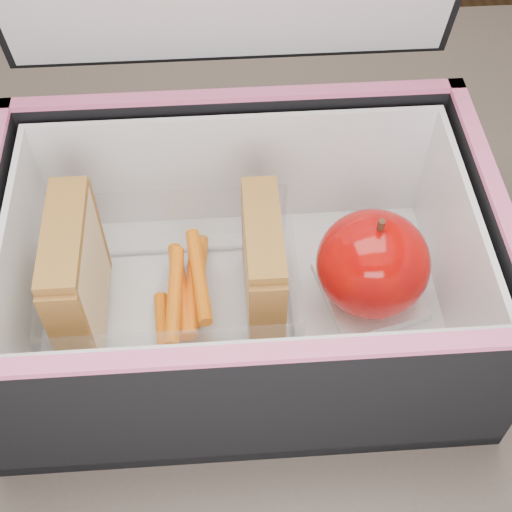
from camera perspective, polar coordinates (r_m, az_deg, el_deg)
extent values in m
cube|color=brown|center=(0.55, 1.64, -6.17)|extent=(1.20, 0.80, 0.03)
cube|color=beige|center=(0.50, -14.92, -1.90)|extent=(0.01, 0.09, 0.09)
cube|color=#DB6B74|center=(0.50, -13.98, -2.11)|extent=(0.01, 0.08, 0.09)
cube|color=beige|center=(0.49, -13.19, -1.81)|extent=(0.01, 0.09, 0.09)
cube|color=brown|center=(0.46, -15.25, 1.82)|extent=(0.03, 0.09, 0.01)
cube|color=beige|center=(0.49, -0.29, -1.35)|extent=(0.01, 0.08, 0.09)
cube|color=#DB6B74|center=(0.49, 0.55, -1.55)|extent=(0.01, 0.08, 0.08)
cube|color=beige|center=(0.49, 1.39, -1.26)|extent=(0.01, 0.08, 0.09)
cube|color=brown|center=(0.45, 0.59, 2.25)|extent=(0.02, 0.08, 0.01)
cylinder|color=orange|center=(0.50, -7.39, -6.88)|extent=(0.02, 0.08, 0.01)
cylinder|color=orange|center=(0.51, -6.08, -2.72)|extent=(0.02, 0.08, 0.01)
cylinder|color=orange|center=(0.51, -4.60, -1.57)|extent=(0.02, 0.08, 0.01)
cylinder|color=orange|center=(0.53, -4.65, -1.94)|extent=(0.02, 0.08, 0.01)
cylinder|color=orange|center=(0.51, -5.06, -2.55)|extent=(0.01, 0.08, 0.01)
cylinder|color=orange|center=(0.50, -6.53, -3.13)|extent=(0.01, 0.08, 0.01)
cube|color=white|center=(0.54, 9.07, -2.77)|extent=(0.08, 0.08, 0.01)
ellipsoid|color=#990308|center=(0.50, 9.33, -0.62)|extent=(0.09, 0.09, 0.07)
cylinder|color=#412617|center=(0.47, 9.97, 2.39)|extent=(0.01, 0.01, 0.01)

